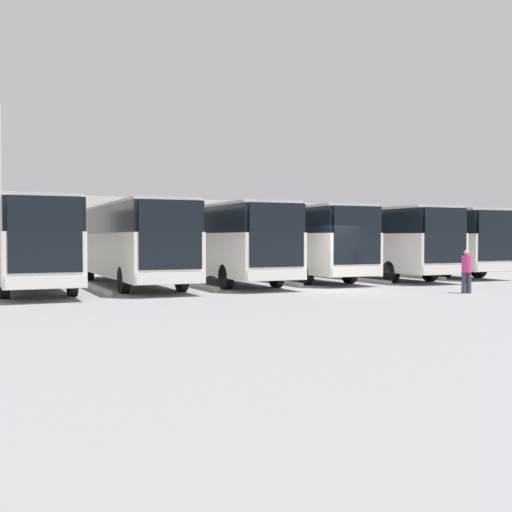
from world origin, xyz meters
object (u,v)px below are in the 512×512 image
at_px(bus_2, 289,240).
at_px(pedestrian, 467,270).
at_px(bus_5, 30,241).
at_px(bus_3, 218,240).
at_px(bus_0, 414,240).
at_px(bus_4, 130,241).
at_px(bus_1, 365,240).

distance_m(bus_2, pedestrian, 10.13).
height_order(bus_5, pedestrian, bus_5).
relative_size(bus_3, pedestrian, 7.96).
distance_m(bus_0, bus_4, 16.22).
xyz_separation_m(bus_0, bus_3, (12.17, 0.17, 0.00)).
distance_m(bus_0, bus_1, 4.11).
xyz_separation_m(bus_2, bus_5, (12.17, 0.01, 0.00)).
height_order(bus_1, bus_5, same).
bearing_deg(bus_5, bus_0, -173.51).
height_order(bus_2, pedestrian, bus_2).
relative_size(bus_4, bus_5, 1.00).
height_order(bus_1, bus_2, same).
height_order(bus_1, bus_4, same).
bearing_deg(bus_4, bus_0, -173.30).
xyz_separation_m(bus_0, bus_5, (20.28, -0.18, 0.00)).
height_order(bus_1, bus_3, same).
relative_size(bus_5, pedestrian, 7.96).
bearing_deg(bus_3, bus_5, 4.54).
bearing_deg(bus_0, pedestrian, 61.39).
bearing_deg(bus_3, bus_4, 3.47).
relative_size(bus_2, bus_4, 1.00).
xyz_separation_m(bus_4, bus_5, (4.06, -0.10, 0.00)).
bearing_deg(bus_5, bus_2, -172.95).
distance_m(bus_3, bus_5, 8.12).
bearing_deg(bus_2, bus_4, 7.77).
relative_size(bus_1, bus_5, 1.00).
xyz_separation_m(bus_1, bus_3, (8.11, -0.50, 0.00)).
bearing_deg(bus_1, bus_0, -163.66).
distance_m(bus_2, bus_4, 8.11).
distance_m(bus_1, pedestrian, 9.69).
bearing_deg(pedestrian, bus_4, -26.14).
bearing_deg(bus_5, pedestrian, 149.91).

